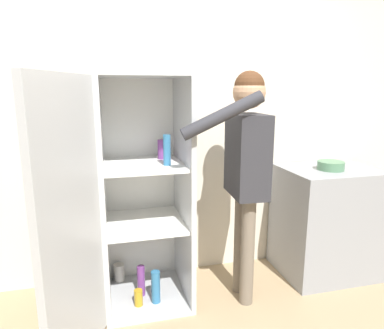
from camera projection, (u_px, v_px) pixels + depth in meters
name	position (u px, v px, depth m)	size (l,w,h in m)	color
wall_back	(162.00, 127.00, 2.80)	(7.00, 0.06, 2.55)	beige
refrigerator	(131.00, 198.00, 2.39)	(0.91, 1.21, 1.69)	#B7BABC
person	(246.00, 158.00, 2.44)	(0.66, 0.53, 1.70)	#726656
counter	(327.00, 221.00, 2.96)	(0.79, 0.62, 0.93)	gray
bowl	(331.00, 166.00, 2.80)	(0.21, 0.21, 0.07)	#517F5B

